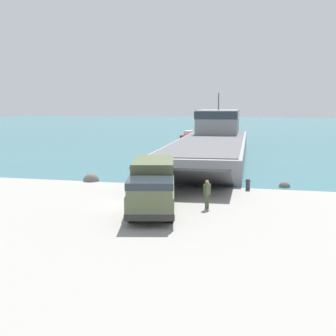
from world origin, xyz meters
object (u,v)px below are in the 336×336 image
(soldier_on_ramp, at_px, (207,192))
(moored_boat_a, at_px, (189,136))
(landing_craft, at_px, (213,139))
(mooring_bollard, at_px, (248,184))
(military_truck, at_px, (153,185))

(soldier_on_ramp, distance_m, moored_boat_a, 57.88)
(landing_craft, relative_size, soldier_on_ramp, 24.97)
(moored_boat_a, distance_m, mooring_bollard, 51.81)
(mooring_bollard, bearing_deg, landing_craft, 104.58)
(soldier_on_ramp, relative_size, mooring_bollard, 2.05)
(moored_boat_a, relative_size, mooring_bollard, 6.83)
(landing_craft, distance_m, soldier_on_ramp, 30.81)
(military_truck, distance_m, mooring_bollard, 9.43)
(mooring_bollard, bearing_deg, military_truck, -121.73)
(soldier_on_ramp, height_order, mooring_bollard, soldier_on_ramp)
(landing_craft, bearing_deg, mooring_bollard, -79.52)
(military_truck, bearing_deg, soldier_on_ramp, 98.53)
(military_truck, height_order, mooring_bollard, military_truck)
(landing_craft, xyz_separation_m, mooring_bollard, (6.17, -23.75, -1.41))
(military_truck, relative_size, moored_boat_a, 1.47)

